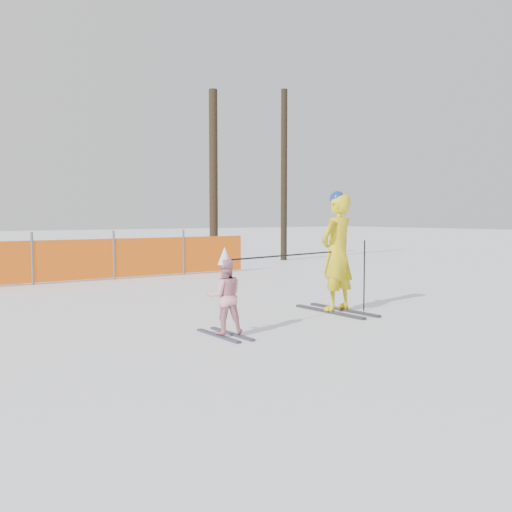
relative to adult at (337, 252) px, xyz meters
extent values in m
plane|color=white|center=(-1.53, -0.30, -1.02)|extent=(120.00, 120.00, 0.00)
cube|color=black|center=(-0.17, 0.00, -1.00)|extent=(0.09, 1.63, 0.04)
cube|color=black|center=(0.17, 0.00, -1.00)|extent=(0.09, 1.63, 0.04)
imported|color=yellow|center=(0.00, 0.00, -0.01)|extent=(0.78, 0.59, 1.95)
sphere|color=navy|center=(0.00, 0.00, 0.89)|extent=(0.26, 0.26, 0.26)
cube|color=black|center=(-2.68, -0.54, -1.00)|extent=(0.09, 1.02, 0.03)
cube|color=black|center=(-2.46, -0.54, -1.00)|extent=(0.09, 1.02, 0.03)
imported|color=pink|center=(-2.57, -0.54, -0.48)|extent=(0.60, 0.53, 1.02)
cone|color=white|center=(-2.57, -0.54, 0.07)|extent=(0.19, 0.19, 0.24)
cylinder|color=black|center=(0.45, -0.20, -0.41)|extent=(0.02, 0.02, 1.21)
cylinder|color=black|center=(-1.29, -0.27, 0.01)|extent=(2.33, 0.51, 0.02)
cylinder|color=#595960|center=(-3.20, 6.92, -0.39)|extent=(0.06, 0.06, 1.25)
cylinder|color=#595960|center=(-1.20, 6.92, -0.39)|extent=(0.06, 0.06, 1.25)
cylinder|color=#595960|center=(0.80, 6.92, -0.39)|extent=(0.06, 0.06, 1.25)
cylinder|color=black|center=(3.88, 10.41, 2.01)|extent=(0.30, 0.30, 6.05)
cylinder|color=black|center=(6.36, 9.52, 2.09)|extent=(0.23, 0.23, 6.22)
camera|label=1|loc=(-6.64, -6.99, 0.60)|focal=40.00mm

